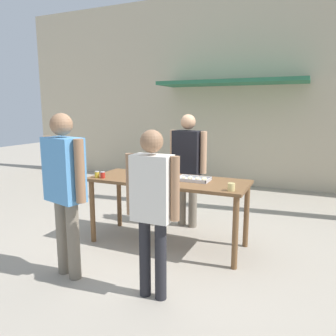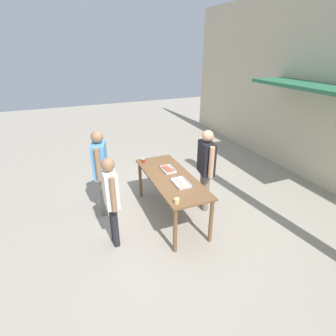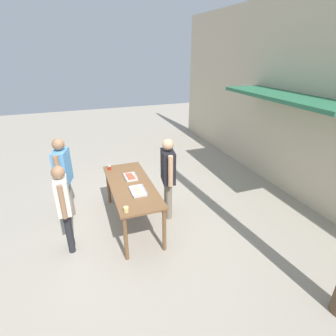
{
  "view_description": "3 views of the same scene",
  "coord_description": "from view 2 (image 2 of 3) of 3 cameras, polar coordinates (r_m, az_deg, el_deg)",
  "views": [
    {
      "loc": [
        1.71,
        -3.89,
        1.83
      ],
      "look_at": [
        0.0,
        0.0,
        1.06
      ],
      "focal_mm": 35.0,
      "sensor_mm": 36.0,
      "label": 1
    },
    {
      "loc": [
        4.16,
        -1.78,
        3.23
      ],
      "look_at": [
        -0.29,
        0.05,
        0.96
      ],
      "focal_mm": 28.0,
      "sensor_mm": 36.0,
      "label": 2
    },
    {
      "loc": [
        4.52,
        -0.87,
        3.33
      ],
      "look_at": [
        -0.01,
        0.77,
        1.14
      ],
      "focal_mm": 28.0,
      "sensor_mm": 36.0,
      "label": 3
    }
  ],
  "objects": [
    {
      "name": "serving_table",
      "position": [
        5.13,
        0.65,
        -2.97
      ],
      "size": [
        2.11,
        0.81,
        0.91
      ],
      "color": "brown",
      "rests_on": "ground"
    },
    {
      "name": "condiment_jar_mustard",
      "position": [
        5.76,
        -5.65,
        1.87
      ],
      "size": [
        0.06,
        0.06,
        0.09
      ],
      "color": "gold",
      "rests_on": "serving_table"
    },
    {
      "name": "food_tray_buns",
      "position": [
        4.81,
        2.89,
        -3.31
      ],
      "size": [
        0.42,
        0.27,
        0.06
      ],
      "color": "silver",
      "rests_on": "serving_table"
    },
    {
      "name": "person_customer_with_cup",
      "position": [
        4.43,
        -12.31,
        -5.76
      ],
      "size": [
        0.55,
        0.21,
        1.65
      ],
      "rotation": [
        0.0,
        0.0,
        3.15
      ],
      "color": "#232328",
      "rests_on": "ground"
    },
    {
      "name": "person_customer_holding_hotdog",
      "position": [
        5.31,
        -14.48,
        0.37
      ],
      "size": [
        0.63,
        0.35,
        1.79
      ],
      "rotation": [
        0.0,
        0.0,
        2.88
      ],
      "color": "#756B5B",
      "rests_on": "ground"
    },
    {
      "name": "building_facade_back",
      "position": [
        7.17,
        32.45,
        13.68
      ],
      "size": [
        12.0,
        1.11,
        4.5
      ],
      "color": "beige",
      "rests_on": "ground"
    },
    {
      "name": "ground_plane",
      "position": [
        5.56,
        0.61,
        -10.27
      ],
      "size": [
        24.0,
        24.0,
        0.0
      ],
      "primitive_type": "plane",
      "color": "#A39989"
    },
    {
      "name": "person_server_behind_table",
      "position": [
        5.36,
        8.28,
        0.87
      ],
      "size": [
        0.63,
        0.31,
        1.75
      ],
      "rotation": [
        0.0,
        0.0,
        -0.17
      ],
      "color": "#756B5B",
      "rests_on": "ground"
    },
    {
      "name": "condiment_jar_ketchup",
      "position": [
        5.68,
        -5.34,
        1.55
      ],
      "size": [
        0.06,
        0.06,
        0.09
      ],
      "color": "#B22319",
      "rests_on": "serving_table"
    },
    {
      "name": "beer_cup",
      "position": [
        4.24,
        1.93,
        -7.2
      ],
      "size": [
        0.08,
        0.08,
        0.09
      ],
      "color": "#DBC67A",
      "rests_on": "serving_table"
    },
    {
      "name": "food_tray_sausages",
      "position": [
        5.33,
        -0.01,
        -0.32
      ],
      "size": [
        0.36,
        0.24,
        0.04
      ],
      "color": "silver",
      "rests_on": "serving_table"
    }
  ]
}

